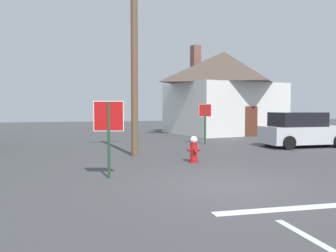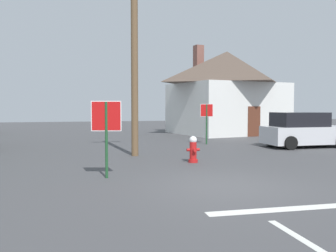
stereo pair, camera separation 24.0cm
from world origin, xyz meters
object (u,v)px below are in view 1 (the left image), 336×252
at_px(house, 224,91).
at_px(parked_car, 301,130).
at_px(stop_sign_far, 205,116).
at_px(stop_sign_near, 109,123).
at_px(utility_pole, 134,56).
at_px(fire_hydrant, 194,149).

height_order(house, parked_car, house).
bearing_deg(stop_sign_far, house, 58.93).
xyz_separation_m(stop_sign_near, parked_car, (10.07, 5.37, -0.74)).
xyz_separation_m(utility_pole, house, (8.57, 10.40, -0.89)).
height_order(stop_sign_near, stop_sign_far, stop_sign_near).
distance_m(utility_pole, stop_sign_far, 6.14).
xyz_separation_m(utility_pole, stop_sign_far, (4.40, 3.48, -2.52)).
distance_m(stop_sign_near, stop_sign_far, 9.77).
xyz_separation_m(stop_sign_near, house, (10.08, 14.71, 1.58)).
height_order(fire_hydrant, parked_car, parked_car).
xyz_separation_m(stop_sign_far, parked_car, (4.16, -2.42, -0.69)).
distance_m(utility_pole, parked_car, 9.20).
bearing_deg(house, parked_car, -90.08).
xyz_separation_m(utility_pole, parked_car, (8.56, 1.06, -3.21)).
xyz_separation_m(stop_sign_far, house, (4.17, 6.93, 1.62)).
height_order(utility_pole, house, utility_pole).
bearing_deg(house, stop_sign_far, -121.07).
bearing_deg(fire_hydrant, utility_pole, 127.78).
relative_size(fire_hydrant, utility_pole, 0.12).
xyz_separation_m(stop_sign_near, fire_hydrant, (3.25, 2.07, -1.08)).
height_order(fire_hydrant, stop_sign_far, stop_sign_far).
bearing_deg(fire_hydrant, house, 61.60).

